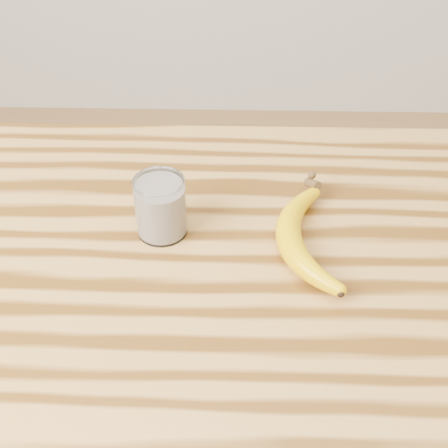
{
  "coord_description": "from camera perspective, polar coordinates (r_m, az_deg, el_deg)",
  "views": [
    {
      "loc": [
        -0.11,
        -0.59,
        1.51
      ],
      "look_at": [
        -0.13,
        0.09,
        0.93
      ],
      "focal_mm": 50.0,
      "sensor_mm": 36.0,
      "label": 1
    }
  ],
  "objects": [
    {
      "name": "banana",
      "position": [
        0.89,
        5.9,
        -1.35
      ],
      "size": [
        0.14,
        0.31,
        0.04
      ],
      "primitive_type": null,
      "rotation": [
        0.0,
        0.0,
        0.08
      ],
      "color": "#E2AF00",
      "rests_on": "table"
    },
    {
      "name": "smoothie_glass",
      "position": [
        0.9,
        -5.82,
        1.5
      ],
      "size": [
        0.07,
        0.07,
        0.09
      ],
      "color": "white",
      "rests_on": "table"
    },
    {
      "name": "table",
      "position": [
        0.95,
        7.68,
        -10.86
      ],
      "size": [
        1.2,
        0.8,
        0.9
      ],
      "color": "#AD7C38",
      "rests_on": "ground"
    }
  ]
}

